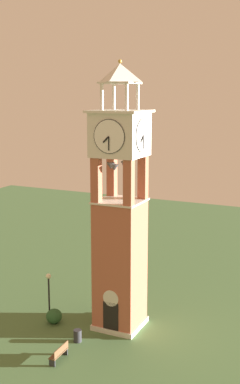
% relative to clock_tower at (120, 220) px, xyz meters
% --- Properties ---
extents(ground, '(80.00, 80.00, 0.00)m').
position_rel_clock_tower_xyz_m(ground, '(0.00, 0.00, -7.46)').
color(ground, '#476B3D').
extents(clock_tower, '(3.44, 3.44, 17.74)m').
position_rel_clock_tower_xyz_m(clock_tower, '(0.00, 0.00, 0.00)').
color(clock_tower, '#AD5B42').
rests_on(clock_tower, ground).
extents(park_bench, '(0.47, 1.61, 0.95)m').
position_rel_clock_tower_xyz_m(park_bench, '(-1.34, -5.62, -6.98)').
color(park_bench, brown).
rests_on(park_bench, ground).
extents(lamp_post, '(0.36, 0.36, 3.54)m').
position_rel_clock_tower_xyz_m(lamp_post, '(-4.70, -1.57, -4.98)').
color(lamp_post, black).
rests_on(lamp_post, ground).
extents(trash_bin, '(0.52, 0.52, 0.80)m').
position_rel_clock_tower_xyz_m(trash_bin, '(-1.52, -3.18, -7.06)').
color(trash_bin, '#2D2D33').
rests_on(trash_bin, ground).
extents(shrub_near_entry, '(1.11, 1.11, 1.02)m').
position_rel_clock_tower_xyz_m(shrub_near_entry, '(-4.30, -1.62, -6.95)').
color(shrub_near_entry, '#28562D').
rests_on(shrub_near_entry, ground).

